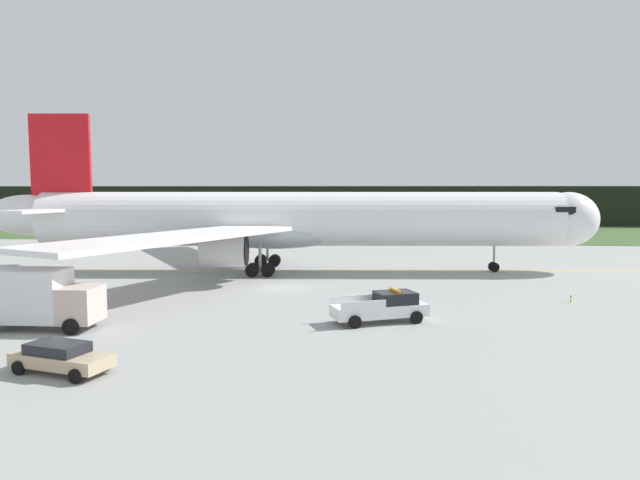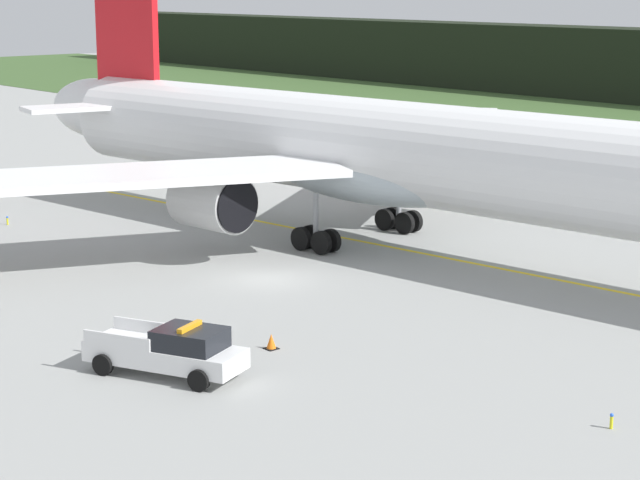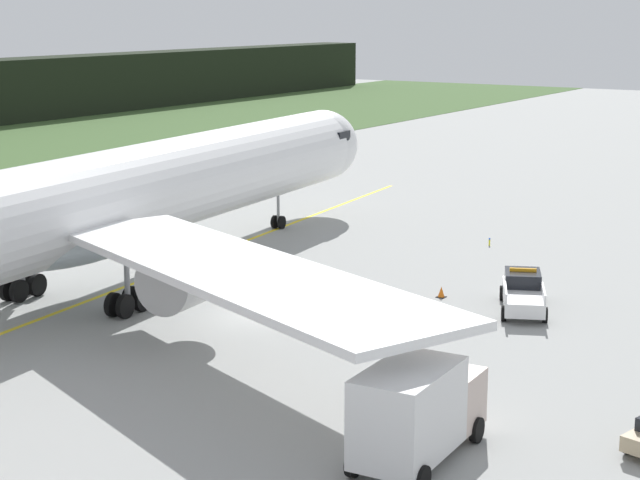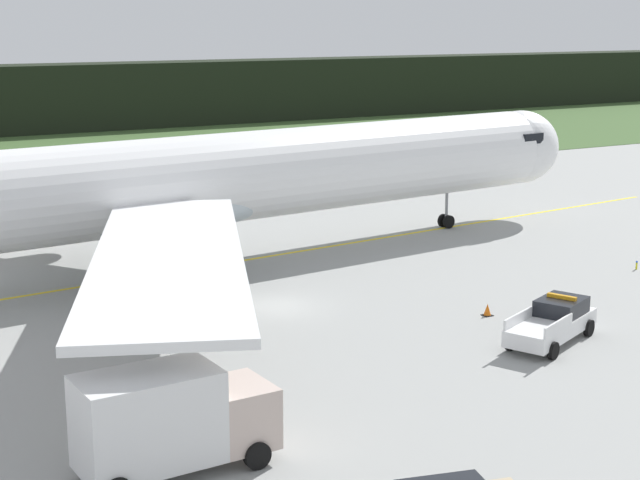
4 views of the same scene
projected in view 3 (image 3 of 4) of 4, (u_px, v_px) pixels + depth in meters
name	position (u px, v px, depth m)	size (l,w,h in m)	color
ground	(248.00, 317.00, 52.60)	(320.00, 320.00, 0.00)	#969795
taxiway_centerline_main	(116.00, 290.00, 57.54)	(77.62, 0.30, 0.01)	yellow
airliner	(102.00, 204.00, 55.77)	(58.11, 48.61, 14.84)	white
ops_pickup_truck	(523.00, 292.00, 53.66)	(5.95, 4.05, 1.94)	white
catering_truck	(417.00, 409.00, 35.55)	(6.32, 2.92, 3.56)	#C5B0A5
apron_cone	(441.00, 292.00, 56.08)	(0.46, 0.46, 0.58)	black
taxiway_edge_light_east	(489.00, 242.00, 68.33)	(0.12, 0.12, 0.50)	yellow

